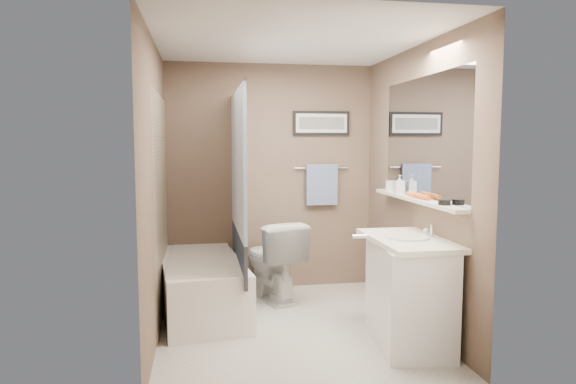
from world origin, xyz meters
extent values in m
plane|color=beige|center=(0.00, 0.00, 0.00)|extent=(2.50, 2.50, 0.00)
cube|color=silver|center=(0.00, 0.00, 2.38)|extent=(2.20, 2.50, 0.04)
cube|color=brown|center=(0.00, 1.23, 1.20)|extent=(2.20, 0.04, 2.40)
cube|color=brown|center=(0.00, -1.23, 1.20)|extent=(2.20, 0.04, 2.40)
cube|color=brown|center=(-1.08, 0.00, 1.20)|extent=(0.04, 2.50, 2.40)
cube|color=brown|center=(1.08, 0.00, 1.20)|extent=(0.04, 2.50, 2.40)
cube|color=tan|center=(-1.09, 0.50, 1.00)|extent=(0.02, 1.55, 2.00)
cylinder|color=silver|center=(-0.40, 0.50, 2.05)|extent=(0.02, 1.55, 0.02)
cube|color=white|center=(-0.40, 0.50, 1.40)|extent=(0.03, 1.45, 1.28)
cube|color=#263347|center=(-0.40, 0.50, 0.58)|extent=(0.03, 1.45, 0.36)
cube|color=silver|center=(1.09, -0.15, 1.62)|extent=(0.02, 1.60, 1.00)
cube|color=silver|center=(1.04, -0.15, 1.10)|extent=(0.12, 1.60, 0.03)
cylinder|color=silver|center=(0.55, 1.22, 1.30)|extent=(0.60, 0.02, 0.02)
cube|color=#9AB2E0|center=(0.55, 1.20, 1.12)|extent=(0.34, 0.05, 0.44)
cube|color=black|center=(0.55, 1.23, 1.78)|extent=(0.62, 0.02, 0.26)
cube|color=white|center=(0.55, 1.22, 1.78)|extent=(0.56, 0.00, 0.20)
cube|color=#595959|center=(0.55, 1.22, 1.78)|extent=(0.50, 0.00, 0.13)
cube|color=silver|center=(0.55, -1.24, 1.00)|extent=(0.80, 0.02, 2.00)
cylinder|color=silver|center=(0.22, -1.19, 1.00)|extent=(0.10, 0.02, 0.02)
cube|color=white|center=(-0.75, 0.54, 0.25)|extent=(0.87, 1.57, 0.50)
cube|color=silver|center=(-0.75, 0.54, 0.50)|extent=(0.56, 1.36, 0.02)
imported|color=silver|center=(-0.05, 0.83, 0.40)|extent=(0.66, 0.89, 0.81)
cube|color=white|center=(0.85, -0.48, 0.40)|extent=(0.61, 0.95, 0.80)
cube|color=white|center=(0.84, -0.48, 0.82)|extent=(0.54, 0.96, 0.04)
cylinder|color=silver|center=(0.83, -0.48, 0.85)|extent=(0.34, 0.34, 0.01)
cylinder|color=silver|center=(1.03, -0.48, 0.89)|extent=(0.02, 0.02, 0.10)
sphere|color=white|center=(1.03, -0.38, 0.87)|extent=(0.05, 0.05, 0.05)
cylinder|color=black|center=(1.04, -0.67, 1.14)|extent=(0.09, 0.09, 0.04)
cylinder|color=#D4541D|center=(1.04, -0.27, 1.14)|extent=(0.06, 0.22, 0.04)
cylinder|color=orange|center=(1.04, -0.13, 1.14)|extent=(0.06, 0.22, 0.04)
cube|color=#CD7D9B|center=(1.04, 0.02, 1.12)|extent=(0.05, 0.16, 0.01)
cylinder|color=silver|center=(1.04, 0.44, 1.17)|extent=(0.08, 0.08, 0.10)
imported|color=#999999|center=(1.04, 0.20, 1.20)|extent=(0.08, 0.08, 0.17)
camera|label=1|loc=(-0.75, -4.19, 1.58)|focal=32.00mm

